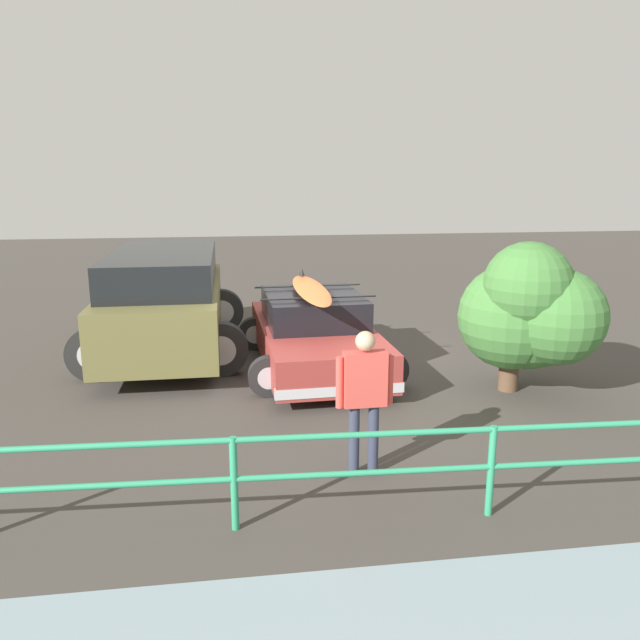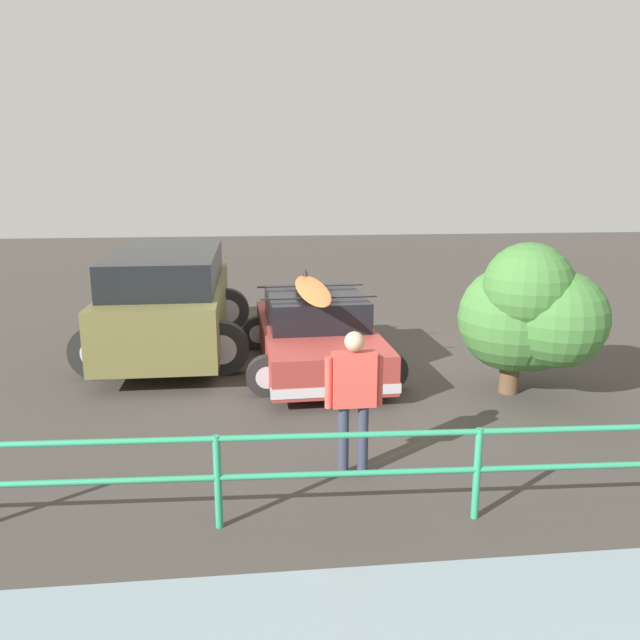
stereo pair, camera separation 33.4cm
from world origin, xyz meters
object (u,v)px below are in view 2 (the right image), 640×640
at_px(sedan_car, 316,333).
at_px(bush_near_left, 530,311).
at_px(suv_car, 169,299).
at_px(person_bystander, 354,390).

height_order(sedan_car, bush_near_left, bush_near_left).
bearing_deg(bush_near_left, suv_car, -27.94).
distance_m(suv_car, bush_near_left, 6.12).
bearing_deg(person_bystander, suv_car, -63.26).
bearing_deg(bush_near_left, sedan_car, -30.29).
distance_m(sedan_car, person_bystander, 3.86).
relative_size(person_bystander, bush_near_left, 0.70).
bearing_deg(suv_car, sedan_car, 154.90).
distance_m(sedan_car, suv_car, 2.80).
distance_m(suv_car, person_bystander, 5.62).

